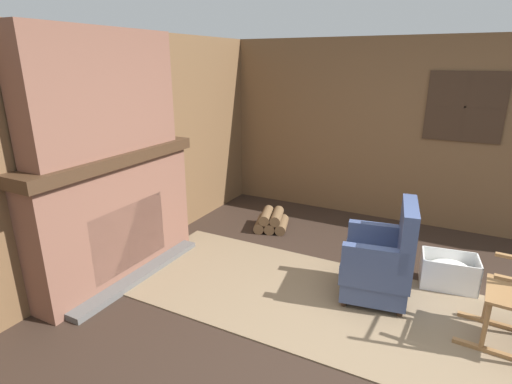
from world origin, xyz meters
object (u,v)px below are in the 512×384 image
Objects in this scene: armchair at (381,263)px; oil_lamp_vase at (84,145)px; storage_case at (127,140)px; firewood_stack at (272,221)px; laundry_basket at (449,271)px.

oil_lamp_vase is (-2.46, -0.99, 1.02)m from armchair.
storage_case is at bearing 2.14° from armchair.
armchair reaches higher than firewood_stack.
armchair is at bearing -137.82° from laundry_basket.
storage_case reaches higher than armchair.
firewood_stack is 1.65× the size of oil_lamp_vase.
armchair is 0.78m from laundry_basket.
oil_lamp_vase reaches higher than armchair.
firewood_stack is at bearing 58.01° from storage_case.
armchair reaches higher than laundry_basket.
firewood_stack is at bearing -41.29° from armchair.
firewood_stack is 2.51m from oil_lamp_vase.
firewood_stack is at bearing 167.41° from laundry_basket.
armchair is at bearing -32.28° from firewood_stack.
armchair is 3.32× the size of storage_case.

